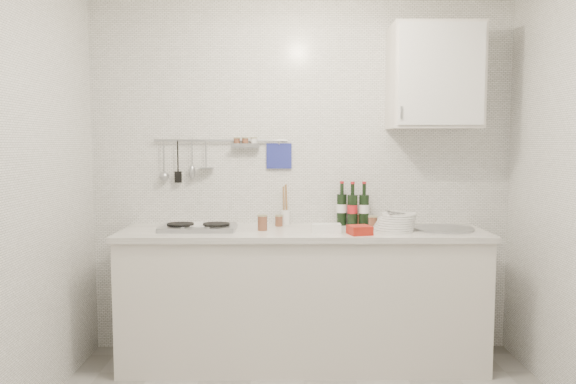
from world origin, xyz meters
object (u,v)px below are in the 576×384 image
object	(u,v)px
utensil_crock	(285,215)
plate_stack_hob	(199,226)
plate_stack_sink	(395,222)
wall_cabinet	(435,77)
wine_bottles	(353,204)

from	to	relation	value
utensil_crock	plate_stack_hob	bearing A→B (deg)	-162.54
plate_stack_hob	plate_stack_sink	world-z (taller)	plate_stack_sink
wall_cabinet	wine_bottles	bearing A→B (deg)	172.71
plate_stack_hob	utensil_crock	xyz separation A→B (m)	(0.59, 0.18, 0.05)
plate_stack_sink	utensil_crock	bearing A→B (deg)	159.92
plate_stack_sink	utensil_crock	world-z (taller)	utensil_crock
wine_bottles	utensil_crock	bearing A→B (deg)	175.53
plate_stack_sink	wine_bottles	xyz separation A→B (m)	(-0.26, 0.23, 0.10)
plate_stack_hob	plate_stack_sink	distance (m)	1.32
wine_bottles	plate_stack_sink	bearing A→B (deg)	-41.95
wall_cabinet	plate_stack_hob	bearing A→B (deg)	-177.21
wall_cabinet	utensil_crock	world-z (taller)	wall_cabinet
wall_cabinet	wine_bottles	size ratio (longest dim) A/B	2.26
wall_cabinet	utensil_crock	xyz separation A→B (m)	(-1.02, 0.11, -0.96)
wine_bottles	wall_cabinet	bearing A→B (deg)	-7.29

